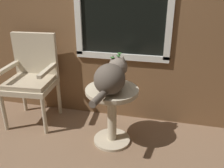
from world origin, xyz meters
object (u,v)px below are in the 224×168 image
object	(u,v)px
wicker_chair	(32,75)
cat	(111,77)
pewter_vase_with_ivy	(115,76)
wicker_side_table	(112,106)

from	to	relation	value
wicker_chair	cat	xyz separation A→B (m)	(1.02, -0.32, 0.19)
cat	pewter_vase_with_ivy	bearing A→B (deg)	90.29
wicker_chair	cat	world-z (taller)	wicker_chair
wicker_chair	pewter_vase_with_ivy	xyz separation A→B (m)	(1.02, -0.15, 0.14)
wicker_side_table	pewter_vase_with_ivy	xyz separation A→B (m)	(0.01, 0.09, 0.28)
cat	pewter_vase_with_ivy	distance (m)	0.17
pewter_vase_with_ivy	cat	bearing A→B (deg)	-89.71
wicker_side_table	wicker_chair	bearing A→B (deg)	166.37
wicker_side_table	cat	bearing A→B (deg)	-82.78
wicker_side_table	cat	world-z (taller)	cat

